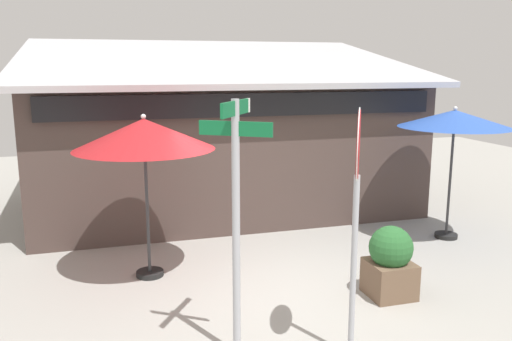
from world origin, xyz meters
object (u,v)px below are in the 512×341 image
object	(u,v)px
stop_sign	(357,186)
sidewalk_planter	(390,262)
patio_umbrella_royal_blue_center	(455,120)
patio_umbrella_crimson_left	(144,135)
street_sign_post	(236,204)

from	to	relation	value
stop_sign	sidewalk_planter	size ratio (longest dim) A/B	2.73
patio_umbrella_royal_blue_center	sidewalk_planter	distance (m)	3.69
patio_umbrella_crimson_left	sidewalk_planter	xyz separation A→B (m)	(3.32, -1.76, -1.76)
sidewalk_planter	stop_sign	bearing A→B (deg)	-134.12
street_sign_post	patio_umbrella_crimson_left	xyz separation A→B (m)	(-0.77, 2.68, 0.47)
street_sign_post	patio_umbrella_royal_blue_center	world-z (taller)	street_sign_post
stop_sign	patio_umbrella_crimson_left	distance (m)	3.70
stop_sign	sidewalk_planter	world-z (taller)	stop_sign
stop_sign	patio_umbrella_royal_blue_center	xyz separation A→B (m)	(3.77, 3.37, 0.29)
street_sign_post	patio_umbrella_royal_blue_center	distance (m)	5.87
patio_umbrella_crimson_left	patio_umbrella_royal_blue_center	xyz separation A→B (m)	(5.81, 0.29, 0.03)
stop_sign	patio_umbrella_royal_blue_center	size ratio (longest dim) A/B	1.12
stop_sign	patio_umbrella_royal_blue_center	world-z (taller)	stop_sign
street_sign_post	stop_sign	size ratio (longest dim) A/B	1.03
street_sign_post	patio_umbrella_crimson_left	size ratio (longest dim) A/B	1.14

